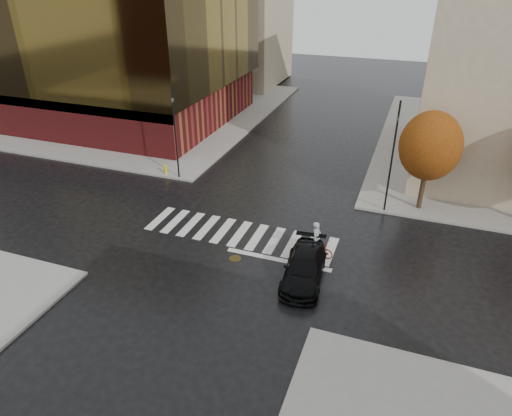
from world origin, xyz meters
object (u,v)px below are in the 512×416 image
(sedan, at_px, (304,268))
(traffic_light_nw, at_px, (175,127))
(fire_hydrant, at_px, (165,169))
(traffic_light_ne, at_px, (393,151))
(cyclist, at_px, (317,244))

(sedan, distance_m, traffic_light_nw, 15.24)
(fire_hydrant, bearing_deg, traffic_light_ne, -0.70)
(cyclist, distance_m, traffic_light_ne, 7.95)
(traffic_light_ne, xyz_separation_m, fire_hydrant, (-16.39, 0.20, -3.72))
(sedan, relative_size, traffic_light_nw, 0.70)
(sedan, bearing_deg, cyclist, 81.08)
(traffic_light_ne, bearing_deg, sedan, 66.90)
(traffic_light_nw, height_order, traffic_light_ne, traffic_light_ne)
(sedan, height_order, traffic_light_ne, traffic_light_ne)
(cyclist, xyz_separation_m, fire_hydrant, (-13.38, 6.65, -0.17))
(sedan, height_order, traffic_light_nw, traffic_light_nw)
(cyclist, bearing_deg, traffic_light_ne, -13.53)
(sedan, distance_m, fire_hydrant, 16.01)
(sedan, bearing_deg, fire_hydrant, 140.12)
(sedan, xyz_separation_m, traffic_light_ne, (3.14, 8.78, 3.56))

